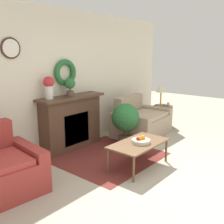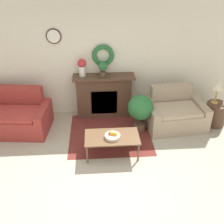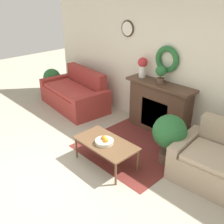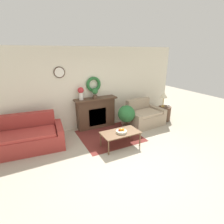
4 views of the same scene
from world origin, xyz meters
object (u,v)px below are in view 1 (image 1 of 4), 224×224
fruit_bowl (141,141)px  side_table_by_loveseat (163,116)px  mug (168,104)px  vase_on_mantel_left (49,86)px  table_lamp (161,89)px  loveseat_right (141,122)px  potted_plant_on_mantel (70,85)px  coffee_table (139,145)px  potted_plant_floor_by_loveseat (125,119)px  fireplace (71,122)px

fruit_bowl → side_table_by_loveseat: (2.50, 0.98, -0.20)m
mug → vase_on_mantel_left: size_ratio=0.22×
fruit_bowl → table_lamp: (2.44, 1.02, 0.51)m
loveseat_right → vase_on_mantel_left: vase_on_mantel_left is taller
mug → potted_plant_on_mantel: potted_plant_on_mantel is taller
coffee_table → potted_plant_on_mantel: size_ratio=3.07×
side_table_by_loveseat → potted_plant_on_mantel: bearing=167.2°
table_lamp → vase_on_mantel_left: (-3.03, 0.57, 0.32)m
fruit_bowl → side_table_by_loveseat: fruit_bowl is taller
table_lamp → potted_plant_on_mantel: 2.63m
coffee_table → potted_plant_floor_by_loveseat: potted_plant_floor_by_loveseat is taller
side_table_by_loveseat → vase_on_mantel_left: size_ratio=1.33×
coffee_table → potted_plant_on_mantel: 1.77m
fireplace → side_table_by_loveseat: bearing=-13.2°
coffee_table → potted_plant_floor_by_loveseat: 1.06m
loveseat_right → table_lamp: 1.14m
mug → table_lamp: bearing=141.8°
fireplace → loveseat_right: bearing=-19.5°
coffee_table → fireplace: bearing=93.5°
fruit_bowl → mug: (2.60, 0.89, 0.12)m
coffee_table → side_table_by_loveseat: (2.50, 0.94, -0.12)m
table_lamp → fireplace: bearing=167.5°
potted_plant_floor_by_loveseat → table_lamp: bearing=6.2°
coffee_table → vase_on_mantel_left: 1.89m
fireplace → table_lamp: bearing=-12.5°
vase_on_mantel_left → coffee_table: bearing=-69.4°
coffee_table → loveseat_right: bearing=32.7°
coffee_table → side_table_by_loveseat: 2.68m
potted_plant_floor_by_loveseat → loveseat_right: bearing=12.1°
table_lamp → potted_plant_on_mantel: (-2.55, 0.55, 0.29)m
fruit_bowl → potted_plant_on_mantel: bearing=94.3°
coffee_table → fruit_bowl: 0.09m
loveseat_right → table_lamp: size_ratio=2.51×
coffee_table → fruit_bowl: (0.01, -0.04, 0.08)m
loveseat_right → vase_on_mantel_left: 2.40m
potted_plant_floor_by_loveseat → coffee_table: bearing=-130.6°
fireplace → potted_plant_floor_by_loveseat: 1.08m
side_table_by_loveseat → potted_plant_on_mantel: size_ratio=1.57×
fireplace → coffee_table: 1.56m
fireplace → table_lamp: table_lamp is taller
coffee_table → potted_plant_floor_by_loveseat: size_ratio=1.21×
potted_plant_on_mantel → mug: bearing=-14.0°
fireplace → mug: (2.71, -0.69, 0.05)m
mug → potted_plant_on_mantel: bearing=166.0°
loveseat_right → coffee_table: bearing=-152.9°
loveseat_right → side_table_by_loveseat: bearing=-7.7°
fruit_bowl → loveseat_right: bearing=33.7°
loveseat_right → vase_on_mantel_left: size_ratio=3.47×
loveseat_right → coffee_table: size_ratio=1.33×
fireplace → coffee_table: (0.10, -1.55, -0.15)m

